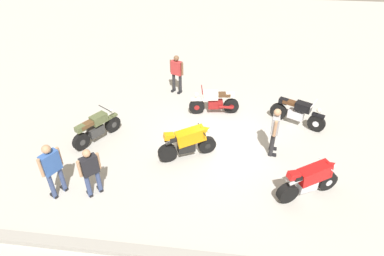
{
  "coord_description": "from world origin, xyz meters",
  "views": [
    {
      "loc": [
        -0.19,
        9.14,
        7.09
      ],
      "look_at": [
        0.9,
        0.3,
        0.75
      ],
      "focal_mm": 30.83,
      "sensor_mm": 36.0,
      "label": 1
    }
  ],
  "objects_px": {
    "motorcycle_black_cruiser": "(297,112)",
    "motorcycle_cream_vintage": "(214,102)",
    "motorcycle_red_sportbike": "(310,179)",
    "person_in_blue_shirt": "(52,167)",
    "person_in_gray_shirt": "(275,129)",
    "person_in_black_shirt": "(90,170)",
    "motorcycle_orange_sportbike": "(188,142)",
    "motorcycle_olive_vintage": "(96,128)",
    "person_in_red_shirt": "(177,72)"
  },
  "relations": [
    {
      "from": "motorcycle_cream_vintage",
      "to": "person_in_blue_shirt",
      "type": "relative_size",
      "value": 1.1
    },
    {
      "from": "motorcycle_red_sportbike",
      "to": "person_in_gray_shirt",
      "type": "relative_size",
      "value": 1.07
    },
    {
      "from": "motorcycle_red_sportbike",
      "to": "person_in_black_shirt",
      "type": "distance_m",
      "value": 6.1
    },
    {
      "from": "motorcycle_black_cruiser",
      "to": "person_in_gray_shirt",
      "type": "height_order",
      "value": "person_in_gray_shirt"
    },
    {
      "from": "motorcycle_orange_sportbike",
      "to": "motorcycle_red_sportbike",
      "type": "distance_m",
      "value": 3.84
    },
    {
      "from": "motorcycle_orange_sportbike",
      "to": "person_in_black_shirt",
      "type": "relative_size",
      "value": 1.14
    },
    {
      "from": "motorcycle_black_cruiser",
      "to": "person_in_black_shirt",
      "type": "height_order",
      "value": "person_in_black_shirt"
    },
    {
      "from": "motorcycle_olive_vintage",
      "to": "motorcycle_red_sportbike",
      "type": "bearing_deg",
      "value": -72.18
    },
    {
      "from": "motorcycle_cream_vintage",
      "to": "motorcycle_orange_sportbike",
      "type": "bearing_deg",
      "value": 67.04
    },
    {
      "from": "motorcycle_black_cruiser",
      "to": "motorcycle_red_sportbike",
      "type": "bearing_deg",
      "value": -64.75
    },
    {
      "from": "motorcycle_cream_vintage",
      "to": "person_in_black_shirt",
      "type": "xyz_separation_m",
      "value": [
        3.11,
        4.73,
        0.43
      ]
    },
    {
      "from": "person_in_blue_shirt",
      "to": "person_in_red_shirt",
      "type": "distance_m",
      "value": 6.83
    },
    {
      "from": "motorcycle_cream_vintage",
      "to": "motorcycle_red_sportbike",
      "type": "relative_size",
      "value": 1.07
    },
    {
      "from": "motorcycle_black_cruiser",
      "to": "motorcycle_cream_vintage",
      "type": "bearing_deg",
      "value": -159.97
    },
    {
      "from": "person_in_black_shirt",
      "to": "person_in_blue_shirt",
      "type": "xyz_separation_m",
      "value": [
        1.01,
        0.13,
        0.12
      ]
    },
    {
      "from": "person_in_gray_shirt",
      "to": "motorcycle_cream_vintage",
      "type": "bearing_deg",
      "value": 139.81
    },
    {
      "from": "motorcycle_olive_vintage",
      "to": "person_in_black_shirt",
      "type": "height_order",
      "value": "person_in_black_shirt"
    },
    {
      "from": "motorcycle_black_cruiser",
      "to": "person_in_gray_shirt",
      "type": "xyz_separation_m",
      "value": [
        1.03,
        1.8,
        0.46
      ]
    },
    {
      "from": "motorcycle_red_sportbike",
      "to": "person_in_blue_shirt",
      "type": "height_order",
      "value": "person_in_blue_shirt"
    },
    {
      "from": "motorcycle_black_cruiser",
      "to": "person_in_black_shirt",
      "type": "distance_m",
      "value": 7.57
    },
    {
      "from": "person_in_gray_shirt",
      "to": "person_in_blue_shirt",
      "type": "relative_size",
      "value": 0.96
    },
    {
      "from": "person_in_red_shirt",
      "to": "motorcycle_olive_vintage",
      "type": "bearing_deg",
      "value": -7.29
    },
    {
      "from": "motorcycle_black_cruiser",
      "to": "person_in_black_shirt",
      "type": "bearing_deg",
      "value": -117.49
    },
    {
      "from": "motorcycle_olive_vintage",
      "to": "person_in_blue_shirt",
      "type": "bearing_deg",
      "value": -151.78
    },
    {
      "from": "motorcycle_olive_vintage",
      "to": "person_in_black_shirt",
      "type": "xyz_separation_m",
      "value": [
        -0.82,
        2.48,
        0.43
      ]
    },
    {
      "from": "motorcycle_orange_sportbike",
      "to": "motorcycle_olive_vintage",
      "type": "relative_size",
      "value": 1.07
    },
    {
      "from": "person_in_blue_shirt",
      "to": "person_in_red_shirt",
      "type": "bearing_deg",
      "value": -83.74
    },
    {
      "from": "motorcycle_orange_sportbike",
      "to": "motorcycle_olive_vintage",
      "type": "height_order",
      "value": "motorcycle_orange_sportbike"
    },
    {
      "from": "motorcycle_orange_sportbike",
      "to": "motorcycle_red_sportbike",
      "type": "relative_size",
      "value": 1.01
    },
    {
      "from": "person_in_red_shirt",
      "to": "person_in_black_shirt",
      "type": "bearing_deg",
      "value": 10.59
    },
    {
      "from": "person_in_gray_shirt",
      "to": "person_in_blue_shirt",
      "type": "height_order",
      "value": "person_in_blue_shirt"
    },
    {
      "from": "motorcycle_olive_vintage",
      "to": "motorcycle_red_sportbike",
      "type": "distance_m",
      "value": 7.1
    },
    {
      "from": "motorcycle_red_sportbike",
      "to": "person_in_blue_shirt",
      "type": "distance_m",
      "value": 7.13
    },
    {
      "from": "person_in_gray_shirt",
      "to": "person_in_blue_shirt",
      "type": "xyz_separation_m",
      "value": [
        6.18,
        2.65,
        0.05
      ]
    },
    {
      "from": "motorcycle_olive_vintage",
      "to": "person_in_red_shirt",
      "type": "height_order",
      "value": "person_in_red_shirt"
    },
    {
      "from": "person_in_black_shirt",
      "to": "motorcycle_red_sportbike",
      "type": "bearing_deg",
      "value": -128.59
    },
    {
      "from": "motorcycle_black_cruiser",
      "to": "person_in_red_shirt",
      "type": "relative_size",
      "value": 1.14
    },
    {
      "from": "person_in_black_shirt",
      "to": "person_in_gray_shirt",
      "type": "bearing_deg",
      "value": -109.3
    },
    {
      "from": "motorcycle_olive_vintage",
      "to": "motorcycle_cream_vintage",
      "type": "height_order",
      "value": "same"
    },
    {
      "from": "person_in_red_shirt",
      "to": "person_in_blue_shirt",
      "type": "bearing_deg",
      "value": 2.52
    },
    {
      "from": "person_in_gray_shirt",
      "to": "motorcycle_black_cruiser",
      "type": "bearing_deg",
      "value": 67.08
    },
    {
      "from": "person_in_black_shirt",
      "to": "person_in_gray_shirt",
      "type": "distance_m",
      "value": 5.75
    },
    {
      "from": "motorcycle_olive_vintage",
      "to": "person_in_gray_shirt",
      "type": "distance_m",
      "value": 6.01
    },
    {
      "from": "person_in_black_shirt",
      "to": "motorcycle_cream_vintage",
      "type": "bearing_deg",
      "value": -78.58
    },
    {
      "from": "motorcycle_black_cruiser",
      "to": "motorcycle_olive_vintage",
      "type": "bearing_deg",
      "value": -137.71
    },
    {
      "from": "motorcycle_cream_vintage",
      "to": "motorcycle_red_sportbike",
      "type": "distance_m",
      "value": 4.98
    },
    {
      "from": "motorcycle_olive_vintage",
      "to": "motorcycle_red_sportbike",
      "type": "height_order",
      "value": "motorcycle_red_sportbike"
    },
    {
      "from": "motorcycle_black_cruiser",
      "to": "motorcycle_red_sportbike",
      "type": "distance_m",
      "value": 3.61
    },
    {
      "from": "motorcycle_orange_sportbike",
      "to": "motorcycle_red_sportbike",
      "type": "xyz_separation_m",
      "value": [
        -3.62,
        1.28,
        0.0
      ]
    },
    {
      "from": "motorcycle_cream_vintage",
      "to": "person_in_gray_shirt",
      "type": "bearing_deg",
      "value": 123.8
    }
  ]
}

